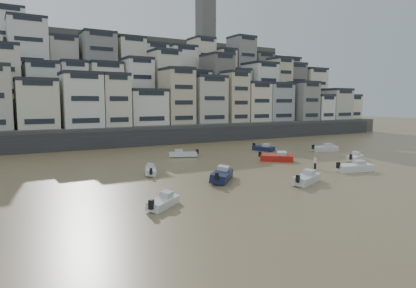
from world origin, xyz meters
TOP-DOWN VIEW (x-y plane):
  - harbor_wall at (10.00, 65.00)m, footprint 140.00×3.00m
  - hillside at (14.73, 104.84)m, footprint 141.04×66.00m
  - boat_a at (10.54, 20.03)m, footprint 5.71×3.80m
  - boat_b at (21.56, 22.16)m, footprint 5.77×3.02m
  - boat_c at (2.93, 26.17)m, footprint 5.71×5.84m
  - boat_d at (29.37, 28.23)m, footprint 5.13×3.41m
  - boat_e at (18.36, 34.22)m, footprint 5.42×5.11m
  - boat_f at (-2.91, 34.17)m, footprint 2.86×4.65m
  - boat_g at (34.15, 38.70)m, footprint 5.82×2.92m
  - boat_h at (7.51, 45.63)m, footprint 5.43×3.52m
  - boat_i at (24.61, 45.30)m, footprint 2.69×5.21m
  - boat_j at (-7.57, 19.33)m, footprint 4.32×3.76m
  - person_pink at (18.42, 26.24)m, footprint 0.44×0.44m

SIDE VIEW (x-z plane):
  - boat_j at x=-7.57m, z-range 0.00..1.19m
  - boat_f at x=-2.91m, z-range 0.00..1.20m
  - boat_d at x=29.37m, z-range 0.00..1.33m
  - boat_i at x=24.61m, z-range 0.00..1.36m
  - boat_h at x=7.51m, z-range 0.00..1.41m
  - boat_a at x=10.54m, z-range 0.00..1.49m
  - boat_b at x=21.56m, z-range 0.00..1.50m
  - boat_g at x=34.15m, z-range 0.00..1.52m
  - boat_e at x=18.36m, z-range 0.00..1.53m
  - boat_c at x=2.93m, z-range 0.00..1.68m
  - person_pink at x=18.42m, z-range 0.00..1.74m
  - harbor_wall at x=10.00m, z-range 0.00..3.50m
  - hillside at x=14.73m, z-range -11.99..38.01m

